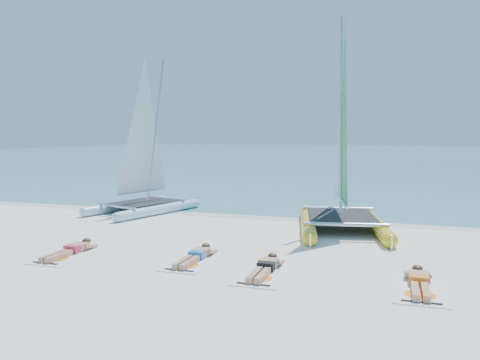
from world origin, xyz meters
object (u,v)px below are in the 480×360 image
at_px(sunbather_a, 71,249).
at_px(sunbather_b, 196,255).
at_px(towel_b, 193,262).
at_px(towel_d, 419,290).
at_px(sunbather_d, 419,281).
at_px(catamaran_yellow, 341,158).
at_px(towel_c, 263,274).
at_px(towel_a, 66,256).
at_px(catamaran_blue, 144,164).
at_px(sunbather_c, 266,267).

relative_size(sunbather_a, sunbather_b, 1.00).
bearing_deg(towel_b, sunbather_b, 90.00).
xyz_separation_m(towel_d, sunbather_d, (0.00, 0.19, 0.11)).
distance_m(catamaran_yellow, sunbather_b, 6.33).
xyz_separation_m(towel_c, towel_d, (3.13, -0.04, 0.00)).
relative_size(sunbather_b, towel_c, 0.93).
bearing_deg(towel_d, sunbather_a, 178.52).
bearing_deg(catamaran_yellow, towel_a, -146.95).
bearing_deg(towel_c, sunbather_b, 161.25).
height_order(catamaran_yellow, sunbather_d, catamaran_yellow).
xyz_separation_m(sunbather_a, towel_c, (5.03, -0.17, -0.11)).
bearing_deg(sunbather_d, sunbather_b, 174.61).
bearing_deg(sunbather_d, catamaran_blue, 146.76).
bearing_deg(catamaran_blue, sunbather_b, -33.62).
height_order(catamaran_blue, sunbather_b, catamaran_blue).
xyz_separation_m(sunbather_a, sunbather_d, (8.17, -0.02, 0.00)).
height_order(catamaran_yellow, sunbather_b, catamaran_yellow).
bearing_deg(towel_d, catamaran_blue, 145.97).
relative_size(sunbather_a, sunbather_c, 1.00).
height_order(catamaran_blue, sunbather_c, catamaran_blue).
xyz_separation_m(catamaran_yellow, towel_b, (-2.83, -5.45, -2.24)).
distance_m(towel_a, sunbather_a, 0.22).
relative_size(catamaran_blue, sunbather_d, 3.58).
distance_m(catamaran_yellow, towel_d, 6.68).
xyz_separation_m(towel_c, sunbather_d, (3.13, 0.15, 0.11)).
distance_m(sunbather_b, towel_c, 1.94).
relative_size(sunbather_b, towel_d, 0.93).
relative_size(sunbather_c, towel_d, 0.93).
bearing_deg(sunbather_a, sunbather_c, 0.23).
relative_size(catamaran_blue, towel_a, 3.34).
bearing_deg(catamaran_blue, catamaran_yellow, 13.18).
height_order(towel_a, towel_c, same).
relative_size(sunbather_a, towel_d, 0.93).
bearing_deg(sunbather_a, towel_b, 4.61).
relative_size(towel_a, sunbather_b, 1.07).
bearing_deg(sunbather_c, sunbather_b, 166.79).
xyz_separation_m(towel_b, sunbather_c, (1.83, -0.24, 0.11)).
height_order(catamaran_blue, sunbather_d, catamaran_blue).
bearing_deg(sunbather_d, towel_d, -90.00).
bearing_deg(catamaran_yellow, towel_d, -81.44).
height_order(towel_c, sunbather_d, sunbather_d).
bearing_deg(towel_d, towel_b, 174.61).
xyz_separation_m(catamaran_blue, catamaran_yellow, (7.51, -0.60, 0.41)).
relative_size(sunbather_c, sunbather_d, 1.00).
distance_m(towel_a, sunbather_b, 3.27).
distance_m(sunbather_b, towel_d, 5.01).
bearing_deg(sunbather_d, catamaran_yellow, 110.49).
distance_m(towel_a, sunbather_d, 8.17).
distance_m(catamaran_yellow, sunbather_d, 6.47).
distance_m(sunbather_a, towel_b, 3.21).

